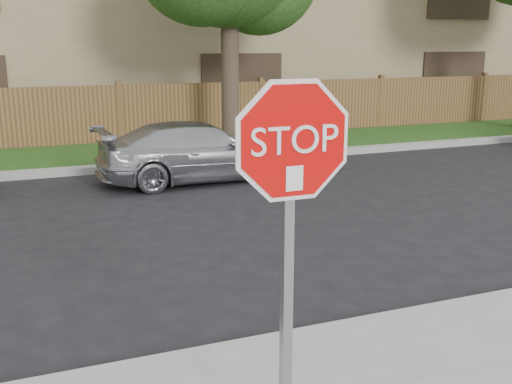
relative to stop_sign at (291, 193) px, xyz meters
name	(u,v)px	position (x,y,z in m)	size (l,w,h in m)	color
ground	(313,335)	(0.93, 1.48, -1.83)	(90.00, 90.00, 0.00)	black
far_curb	(146,166)	(0.93, 9.63, -1.75)	(70.00, 0.30, 0.15)	gray
grass_strip	(132,153)	(0.93, 11.28, -1.77)	(70.00, 3.00, 0.12)	#1E4714
fence	(120,116)	(0.93, 12.88, -1.03)	(70.00, 0.12, 1.60)	brown
apartment_building	(90,16)	(0.93, 18.48, 1.70)	(35.20, 9.20, 7.20)	#8B7B56
stop_sign	(291,193)	(0.00, 0.00, 0.00)	(1.01, 0.13, 2.55)	gray
sedan_right	(200,151)	(1.75, 8.17, -1.24)	(1.64, 4.05, 1.17)	#9FA1A6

